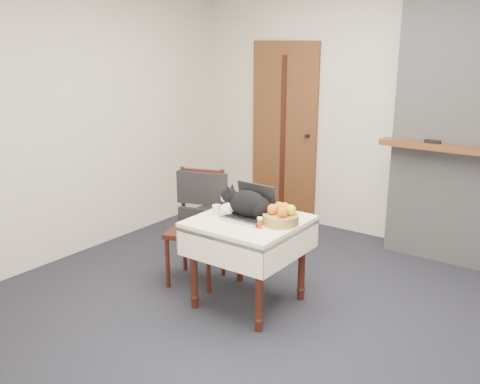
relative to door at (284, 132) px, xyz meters
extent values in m
plane|color=black|center=(1.20, -1.97, -1.00)|extent=(4.50, 4.50, 0.00)
cube|color=beige|center=(1.20, 0.03, 0.30)|extent=(4.50, 0.02, 2.60)
cube|color=beige|center=(-1.05, -1.97, 0.30)|extent=(0.02, 4.00, 2.60)
cube|color=brown|center=(0.00, 0.00, 0.00)|extent=(0.82, 0.05, 2.00)
cube|color=#33160E|center=(0.00, -0.03, 0.00)|extent=(0.06, 0.01, 1.70)
cylinder|color=black|center=(0.32, -0.04, 0.00)|extent=(0.04, 0.06, 0.04)
cube|color=brown|center=(2.10, -0.36, 0.10)|extent=(1.62, 0.18, 0.05)
cube|color=black|center=(1.75, -0.36, 0.14)|extent=(0.14, 0.04, 0.03)
cylinder|color=#33160E|center=(0.61, -2.30, -0.68)|extent=(0.06, 0.06, 0.64)
sphere|color=#33160E|center=(0.61, -2.30, -0.92)|extent=(0.07, 0.07, 0.07)
cylinder|color=#33160E|center=(1.21, -2.30, -0.68)|extent=(0.06, 0.06, 0.64)
sphere|color=#33160E|center=(1.21, -2.30, -0.92)|extent=(0.07, 0.07, 0.07)
cylinder|color=#33160E|center=(0.61, -1.70, -0.68)|extent=(0.06, 0.06, 0.64)
sphere|color=#33160E|center=(0.61, -1.70, -0.92)|extent=(0.07, 0.07, 0.07)
cylinder|color=#33160E|center=(1.21, -1.70, -0.68)|extent=(0.06, 0.06, 0.64)
sphere|color=#33160E|center=(1.21, -1.70, -0.92)|extent=(0.07, 0.07, 0.07)
cube|color=white|center=(0.91, -2.00, -0.33)|extent=(0.78, 0.78, 0.06)
cube|color=white|center=(0.91, -2.38, -0.44)|extent=(0.78, 0.01, 0.22)
cube|color=white|center=(0.91, -1.61, -0.44)|extent=(0.78, 0.01, 0.22)
cube|color=white|center=(0.53, -2.00, -0.44)|extent=(0.01, 0.78, 0.22)
cube|color=white|center=(1.30, -2.00, -0.44)|extent=(0.01, 0.78, 0.22)
cube|color=#B7B7BC|center=(0.90, -2.02, -0.29)|extent=(0.35, 0.25, 0.02)
cube|color=black|center=(0.90, -2.02, -0.28)|extent=(0.29, 0.17, 0.00)
cube|color=black|center=(0.91, -1.87, -0.16)|extent=(0.34, 0.07, 0.24)
cube|color=#96ADDC|center=(0.91, -1.87, -0.16)|extent=(0.32, 0.06, 0.21)
ellipsoid|color=black|center=(0.89, -1.96, -0.19)|extent=(0.36, 0.24, 0.21)
ellipsoid|color=black|center=(0.98, -1.95, -0.21)|extent=(0.20, 0.21, 0.17)
sphere|color=black|center=(0.72, -1.99, -0.14)|extent=(0.14, 0.14, 0.12)
ellipsoid|color=white|center=(0.68, -2.00, -0.17)|extent=(0.06, 0.07, 0.06)
ellipsoid|color=white|center=(0.75, -1.99, -0.23)|extent=(0.06, 0.08, 0.08)
cone|color=black|center=(0.74, -2.02, -0.08)|extent=(0.05, 0.05, 0.05)
cone|color=black|center=(0.73, -1.95, -0.08)|extent=(0.05, 0.05, 0.05)
cylinder|color=black|center=(1.07, -2.01, -0.27)|extent=(0.18, 0.07, 0.04)
sphere|color=white|center=(0.75, -2.03, -0.28)|extent=(0.04, 0.04, 0.04)
sphere|color=white|center=(0.74, -1.95, -0.28)|extent=(0.04, 0.04, 0.04)
cylinder|color=white|center=(0.64, -2.04, -0.26)|extent=(0.07, 0.07, 0.07)
cylinder|color=#973212|center=(1.09, -2.11, -0.27)|extent=(0.04, 0.04, 0.07)
cylinder|color=white|center=(1.09, -2.11, -0.23)|extent=(0.04, 0.04, 0.02)
cylinder|color=#B09047|center=(1.16, -1.95, -0.26)|extent=(0.27, 0.27, 0.07)
sphere|color=orange|center=(1.11, -1.98, -0.19)|extent=(0.08, 0.08, 0.08)
sphere|color=orange|center=(1.21, -1.99, -0.19)|extent=(0.08, 0.08, 0.08)
sphere|color=orange|center=(1.16, -1.89, -0.19)|extent=(0.08, 0.08, 0.08)
sphere|color=yellow|center=(1.23, -1.91, -0.19)|extent=(0.08, 0.08, 0.08)
sphere|color=orange|center=(1.12, -1.90, -0.19)|extent=(0.08, 0.08, 0.08)
cube|color=black|center=(1.10, -1.93, -0.30)|extent=(0.10, 0.09, 0.01)
cube|color=#33160E|center=(0.32, -1.93, -0.55)|extent=(0.54, 0.54, 0.04)
cylinder|color=#33160E|center=(0.20, -2.16, -0.77)|extent=(0.04, 0.04, 0.45)
cylinder|color=#33160E|center=(0.55, -2.04, -0.77)|extent=(0.04, 0.04, 0.45)
cylinder|color=#33160E|center=(0.09, -1.82, -0.77)|extent=(0.04, 0.04, 0.45)
cylinder|color=#33160E|center=(0.43, -1.70, -0.77)|extent=(0.04, 0.04, 0.45)
cylinder|color=#33160E|center=(0.09, -1.82, -0.29)|extent=(0.04, 0.04, 0.50)
cylinder|color=#33160E|center=(0.43, -1.70, -0.29)|extent=(0.04, 0.04, 0.50)
cube|color=#33160E|center=(0.26, -1.76, -0.19)|extent=(0.35, 0.14, 0.28)
cube|color=black|center=(0.26, -1.77, -0.21)|extent=(0.44, 0.20, 0.28)
camera|label=1|loc=(3.11, -5.14, 1.00)|focal=40.00mm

